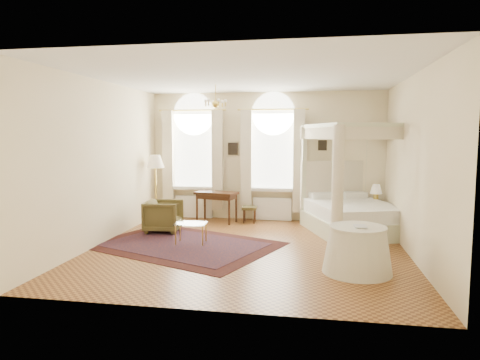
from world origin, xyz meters
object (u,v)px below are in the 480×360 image
object	(u,v)px
stool	(249,209)
floor_lamp	(155,165)
nightstand	(374,214)
side_table	(357,250)
writing_desk	(217,196)
canopy_bed	(353,208)
armchair	(164,216)
coffee_table	(191,225)

from	to	relation	value
stool	floor_lamp	distance (m)	2.63
nightstand	side_table	bearing A→B (deg)	-101.30
writing_desk	stool	xyz separation A→B (m)	(0.84, 0.07, -0.32)
canopy_bed	stool	xyz separation A→B (m)	(-2.48, 0.72, -0.22)
stool	armchair	size ratio (longest dim) A/B	0.51
writing_desk	side_table	xyz separation A→B (m)	(3.13, -3.55, -0.29)
nightstand	floor_lamp	size ratio (longest dim) A/B	0.36
canopy_bed	writing_desk	xyz separation A→B (m)	(-3.32, 0.65, 0.11)
side_table	writing_desk	bearing A→B (deg)	131.43
canopy_bed	floor_lamp	size ratio (longest dim) A/B	1.60
armchair	floor_lamp	distance (m)	1.63
nightstand	canopy_bed	bearing A→B (deg)	-124.15
canopy_bed	writing_desk	size ratio (longest dim) A/B	2.40
stool	armchair	xyz separation A→B (m)	(-1.78, -1.36, 0.02)
nightstand	coffee_table	bearing A→B (deg)	-148.32
stool	side_table	xyz separation A→B (m)	(2.30, -3.62, 0.03)
canopy_bed	floor_lamp	bearing A→B (deg)	175.11
nightstand	armchair	world-z (taller)	armchair
nightstand	floor_lamp	distance (m)	5.54
canopy_bed	nightstand	size ratio (longest dim) A/B	4.44
writing_desk	armchair	size ratio (longest dim) A/B	1.42
armchair	canopy_bed	bearing A→B (deg)	-86.46
writing_desk	floor_lamp	size ratio (longest dim) A/B	0.67
canopy_bed	armchair	bearing A→B (deg)	-171.47
canopy_bed	coffee_table	xyz separation A→B (m)	(-3.34, -1.58, -0.17)
writing_desk	side_table	bearing A→B (deg)	-48.57
side_table	nightstand	bearing A→B (deg)	78.70
stool	canopy_bed	bearing A→B (deg)	-16.24
floor_lamp	side_table	distance (m)	5.82
writing_desk	floor_lamp	bearing A→B (deg)	-171.21
armchair	floor_lamp	xyz separation A→B (m)	(-0.58, 1.05, 1.09)
coffee_table	side_table	size ratio (longest dim) A/B	0.60
writing_desk	coffee_table	distance (m)	2.25
stool	side_table	world-z (taller)	side_table
armchair	side_table	bearing A→B (deg)	-123.99
coffee_table	floor_lamp	bearing A→B (deg)	126.93
stool	coffee_table	xyz separation A→B (m)	(-0.86, -2.31, 0.05)
nightstand	stool	bearing A→B (deg)	-178.17
canopy_bed	side_table	xyz separation A→B (m)	(-0.19, -2.90, -0.19)
writing_desk	stool	bearing A→B (deg)	5.04
writing_desk	coffee_table	xyz separation A→B (m)	(-0.02, -2.23, -0.27)
canopy_bed	nightstand	xyz separation A→B (m)	(0.56, 0.82, -0.25)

